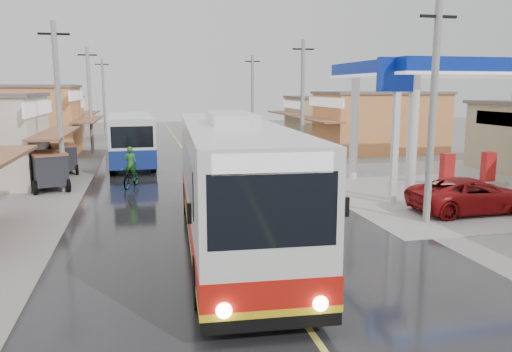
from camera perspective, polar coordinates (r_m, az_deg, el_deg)
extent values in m
plane|color=slate|center=(17.20, -1.57, -6.69)|extent=(120.00, 120.00, 0.00)
cube|color=black|center=(31.71, -6.91, 0.98)|extent=(12.00, 90.00, 0.02)
cube|color=#D8CC4C|center=(31.71, -6.91, 1.00)|extent=(0.15, 90.00, 0.01)
cube|color=gray|center=(27.90, 22.93, -0.97)|extent=(16.00, 16.00, 0.03)
cube|color=#0B269D|center=(27.48, 23.76, 11.07)|extent=(12.00, 8.00, 0.70)
cube|color=white|center=(27.47, 23.72, 10.44)|extent=(12.10, 8.10, 0.12)
cylinder|color=white|center=(27.64, 11.15, 5.26)|extent=(0.44, 0.44, 5.50)
cylinder|color=white|center=(22.31, 17.41, 3.91)|extent=(0.44, 0.44, 5.50)
cube|color=gray|center=(27.88, 22.94, -0.80)|extent=(4.00, 1.20, 0.20)
cube|color=#B21919|center=(27.06, 21.00, 0.85)|extent=(0.60, 0.45, 1.50)
cube|color=#B21919|center=(28.47, 25.02, 1.00)|extent=(0.60, 0.45, 1.50)
cube|color=white|center=(21.90, 15.63, 4.55)|extent=(0.25, 0.25, 6.00)
cube|color=#0B269D|center=(21.82, 15.94, 11.10)|extent=(1.80, 0.30, 1.40)
cube|color=silver|center=(15.66, -2.85, 0.09)|extent=(3.50, 13.33, 3.24)
cube|color=black|center=(16.05, -2.79, -6.01)|extent=(3.53, 13.35, 0.33)
cube|color=red|center=(15.91, -2.81, -4.11)|extent=(3.55, 13.37, 0.60)
cube|color=yellow|center=(16.00, -2.80, -5.37)|extent=(3.56, 13.38, 0.15)
cube|color=black|center=(16.14, -3.09, 1.67)|extent=(3.39, 10.58, 1.10)
cube|color=black|center=(9.23, 1.93, -3.94)|extent=(2.45, 0.26, 1.43)
cube|color=black|center=(22.05, -4.86, 4.17)|extent=(2.45, 0.26, 1.21)
cube|color=white|center=(9.06, 1.96, 1.46)|extent=(2.25, 0.25, 0.38)
cube|color=silver|center=(15.46, -2.90, 6.63)|extent=(1.51, 3.37, 0.33)
cylinder|color=black|center=(11.56, -6.18, -11.97)|extent=(0.45, 1.23, 1.21)
cylinder|color=black|center=(11.93, 5.87, -11.24)|extent=(0.45, 1.23, 1.21)
cylinder|color=black|center=(19.98, -7.71, -2.56)|extent=(0.45, 1.23, 1.21)
cylinder|color=black|center=(20.20, -0.75, -2.34)|extent=(0.45, 1.23, 1.21)
sphere|color=#FFF2CC|center=(9.66, -3.69, -15.08)|extent=(0.33, 0.33, 0.31)
sphere|color=#FFF2CC|center=(10.00, 7.37, -14.24)|extent=(0.33, 0.33, 0.31)
cube|color=black|center=(9.32, -7.63, -4.25)|extent=(0.08, 0.08, 0.38)
cube|color=black|center=(9.89, 10.34, -3.49)|extent=(0.08, 0.08, 0.38)
cube|color=silver|center=(33.28, -14.11, 4.46)|extent=(2.94, 9.79, 2.69)
cube|color=navy|center=(33.37, -14.05, 2.90)|extent=(2.98, 9.83, 1.08)
cube|color=black|center=(33.25, -14.14, 5.11)|extent=(2.92, 8.17, 0.97)
cube|color=black|center=(28.46, -13.97, 4.35)|extent=(2.29, 0.20, 1.19)
cylinder|color=black|center=(30.02, -16.12, 1.21)|extent=(0.36, 1.09, 1.08)
cylinder|color=black|center=(30.05, -11.65, 1.41)|extent=(0.36, 1.09, 1.08)
cylinder|color=black|center=(36.85, -15.95, 2.78)|extent=(0.36, 1.09, 1.08)
cylinder|color=black|center=(36.88, -12.30, 2.94)|extent=(0.36, 1.09, 1.08)
imported|color=maroon|center=(21.84, 23.37, -2.02)|extent=(5.10, 2.46, 1.40)
imported|color=black|center=(25.91, -14.07, -0.15)|extent=(1.28, 2.06, 1.02)
imported|color=#276B23|center=(25.57, -14.15, 1.39)|extent=(0.72, 0.59, 1.70)
cube|color=#26262D|center=(26.37, -22.65, 0.75)|extent=(2.12, 2.58, 1.44)
cube|color=brown|center=(26.27, -22.76, 2.42)|extent=(2.19, 2.65, 0.11)
cylinder|color=black|center=(25.61, -23.92, -1.23)|extent=(0.42, 0.69, 0.67)
cylinder|color=black|center=(27.12, -24.47, -0.69)|extent=(0.42, 0.69, 0.67)
cylinder|color=black|center=(25.65, -20.67, -1.00)|extent=(0.36, 0.67, 0.67)
cube|color=#26262D|center=(31.35, -21.15, 2.03)|extent=(1.75, 2.27, 1.32)
cube|color=brown|center=(31.27, -21.23, 3.32)|extent=(1.81, 2.33, 0.10)
cylinder|color=black|center=(30.69, -22.26, 0.56)|extent=(0.32, 0.63, 0.61)
cylinder|color=black|center=(32.09, -22.45, 0.93)|extent=(0.32, 0.63, 0.61)
cylinder|color=black|center=(30.61, -19.78, 0.69)|extent=(0.26, 0.62, 0.61)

